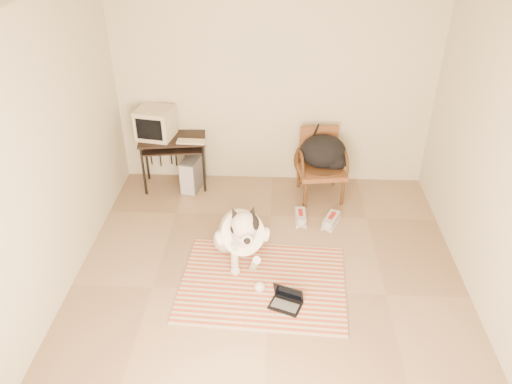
# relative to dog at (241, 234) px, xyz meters

# --- Properties ---
(floor) EXTENTS (4.50, 4.50, 0.00)m
(floor) POSITION_rel_dog_xyz_m (0.30, -0.48, -0.35)
(floor) COLOR #8B7055
(floor) RESTS_ON ground
(ceiling) EXTENTS (4.50, 4.50, 0.00)m
(ceiling) POSITION_rel_dog_xyz_m (0.30, -0.48, 2.35)
(ceiling) COLOR white
(ceiling) RESTS_ON wall_back
(wall_back) EXTENTS (4.50, 0.00, 4.50)m
(wall_back) POSITION_rel_dog_xyz_m (0.30, 1.77, 1.00)
(wall_back) COLOR beige
(wall_back) RESTS_ON floor
(wall_left) EXTENTS (0.00, 4.50, 4.50)m
(wall_left) POSITION_rel_dog_xyz_m (-1.70, -0.48, 1.00)
(wall_left) COLOR beige
(wall_left) RESTS_ON floor
(wall_right) EXTENTS (0.00, 4.50, 4.50)m
(wall_right) POSITION_rel_dog_xyz_m (2.30, -0.48, 1.00)
(wall_right) COLOR beige
(wall_right) RESTS_ON floor
(rug) EXTENTS (1.73, 1.36, 0.02)m
(rug) POSITION_rel_dog_xyz_m (0.24, -0.37, -0.34)
(rug) COLOR red
(rug) RESTS_ON floor
(dog) EXTENTS (0.59, 1.15, 0.87)m
(dog) POSITION_rel_dog_xyz_m (0.00, 0.00, 0.00)
(dog) COLOR beige
(dog) RESTS_ON rug
(laptop) EXTENTS (0.36, 0.31, 0.21)m
(laptop) POSITION_rel_dog_xyz_m (0.48, -0.67, -0.27)
(laptop) COLOR black
(laptop) RESTS_ON rug
(computer_desk) EXTENTS (0.89, 0.58, 0.70)m
(computer_desk) POSITION_rel_dog_xyz_m (-0.99, 1.50, 0.26)
(computer_desk) COLOR black
(computer_desk) RESTS_ON floor
(crt_monitor) EXTENTS (0.49, 0.47, 0.38)m
(crt_monitor) POSITION_rel_dog_xyz_m (-1.19, 1.53, 0.54)
(crt_monitor) COLOR #BDB194
(crt_monitor) RESTS_ON computer_desk
(desk_keyboard) EXTENTS (0.36, 0.15, 0.02)m
(desk_keyboard) POSITION_rel_dog_xyz_m (-0.72, 1.39, 0.37)
(desk_keyboard) COLOR #BDB194
(desk_keyboard) RESTS_ON computer_desk
(pc_tower) EXTENTS (0.29, 0.50, 0.44)m
(pc_tower) POSITION_rel_dog_xyz_m (-0.75, 1.47, -0.12)
(pc_tower) COLOR #4C4C4E
(pc_tower) RESTS_ON floor
(rattan_chair) EXTENTS (0.64, 0.63, 0.87)m
(rattan_chair) POSITION_rel_dog_xyz_m (0.91, 1.38, 0.09)
(rattan_chair) COLOR brown
(rattan_chair) RESTS_ON floor
(backpack) EXTENTS (0.61, 0.47, 0.42)m
(backpack) POSITION_rel_dog_xyz_m (0.96, 1.39, 0.25)
(backpack) COLOR black
(backpack) RESTS_ON rattan_chair
(sneaker_left) EXTENTS (0.13, 0.31, 0.11)m
(sneaker_left) POSITION_rel_dog_xyz_m (0.66, 0.75, -0.30)
(sneaker_left) COLOR silver
(sneaker_left) RESTS_ON floor
(sneaker_right) EXTENTS (0.25, 0.35, 0.11)m
(sneaker_right) POSITION_rel_dog_xyz_m (1.02, 0.70, -0.29)
(sneaker_right) COLOR silver
(sneaker_right) RESTS_ON floor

